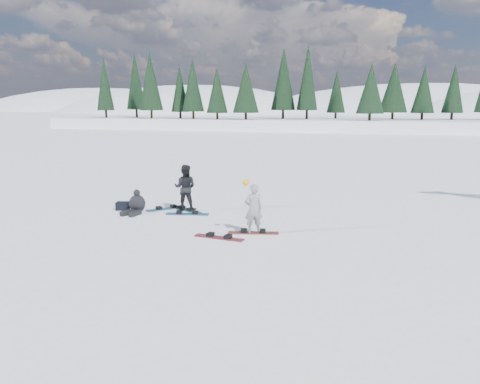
{
  "coord_description": "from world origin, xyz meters",
  "views": [
    {
      "loc": [
        3.46,
        -13.95,
        3.82
      ],
      "look_at": [
        -0.49,
        -0.28,
        1.1
      ],
      "focal_mm": 35.0,
      "sensor_mm": 36.0,
      "label": 1
    }
  ],
  "objects_px": {
    "gear_bag": "(123,206)",
    "snowboard_loose_b": "(219,238)",
    "seated_rider": "(137,204)",
    "snowboard_loose_c": "(187,214)",
    "snowboarder_man": "(185,188)",
    "snowboard_loose_a": "(166,209)",
    "snowboarder_woman": "(253,208)"
  },
  "relations": [
    {
      "from": "seated_rider",
      "to": "snowboard_loose_a",
      "type": "distance_m",
      "value": 1.15
    },
    {
      "from": "snowboarder_man",
      "to": "snowboarder_woman",
      "type": "bearing_deg",
      "value": 135.46
    },
    {
      "from": "gear_bag",
      "to": "snowboard_loose_c",
      "type": "distance_m",
      "value": 2.51
    },
    {
      "from": "snowboard_loose_a",
      "to": "snowboard_loose_c",
      "type": "distance_m",
      "value": 1.21
    },
    {
      "from": "snowboard_loose_c",
      "to": "snowboarder_man",
      "type": "bearing_deg",
      "value": 105.61
    },
    {
      "from": "snowboard_loose_a",
      "to": "snowboard_loose_b",
      "type": "xyz_separation_m",
      "value": [
        3.06,
        -3.01,
        0.0
      ]
    },
    {
      "from": "snowboard_loose_b",
      "to": "snowboarder_woman",
      "type": "bearing_deg",
      "value": 50.16
    },
    {
      "from": "gear_bag",
      "to": "snowboard_loose_b",
      "type": "bearing_deg",
      "value": -28.4
    },
    {
      "from": "seated_rider",
      "to": "snowboard_loose_b",
      "type": "relative_size",
      "value": 0.7
    },
    {
      "from": "gear_bag",
      "to": "snowboard_loose_c",
      "type": "height_order",
      "value": "gear_bag"
    },
    {
      "from": "seated_rider",
      "to": "snowboard_loose_c",
      "type": "xyz_separation_m",
      "value": [
        1.81,
        0.26,
        -0.3
      ]
    },
    {
      "from": "gear_bag",
      "to": "snowboard_loose_b",
      "type": "distance_m",
      "value": 5.12
    },
    {
      "from": "snowboard_loose_c",
      "to": "snowboard_loose_b",
      "type": "relative_size",
      "value": 1.0
    },
    {
      "from": "gear_bag",
      "to": "snowboard_loose_a",
      "type": "relative_size",
      "value": 0.3
    },
    {
      "from": "snowboarder_man",
      "to": "snowboard_loose_c",
      "type": "bearing_deg",
      "value": 109.4
    },
    {
      "from": "seated_rider",
      "to": "gear_bag",
      "type": "bearing_deg",
      "value": 176.13
    },
    {
      "from": "snowboarder_man",
      "to": "gear_bag",
      "type": "relative_size",
      "value": 3.69
    },
    {
      "from": "snowboarder_woman",
      "to": "gear_bag",
      "type": "distance_m",
      "value": 5.6
    },
    {
      "from": "snowboarder_man",
      "to": "snowboard_loose_b",
      "type": "relative_size",
      "value": 1.11
    },
    {
      "from": "gear_bag",
      "to": "snowboard_loose_a",
      "type": "distance_m",
      "value": 1.56
    },
    {
      "from": "snowboard_loose_a",
      "to": "snowboard_loose_c",
      "type": "xyz_separation_m",
      "value": [
        1.07,
        -0.56,
        0.0
      ]
    },
    {
      "from": "snowboard_loose_a",
      "to": "snowboarder_man",
      "type": "bearing_deg",
      "value": -44.21
    },
    {
      "from": "snowboarder_man",
      "to": "snowboard_loose_c",
      "type": "height_order",
      "value": "snowboarder_man"
    },
    {
      "from": "seated_rider",
      "to": "snowboard_loose_c",
      "type": "bearing_deg",
      "value": 24.31
    },
    {
      "from": "snowboarder_man",
      "to": "gear_bag",
      "type": "height_order",
      "value": "snowboarder_man"
    },
    {
      "from": "seated_rider",
      "to": "gear_bag",
      "type": "xyz_separation_m",
      "value": [
        -0.7,
        0.25,
        -0.17
      ]
    },
    {
      "from": "snowboarder_woman",
      "to": "snowboard_loose_a",
      "type": "xyz_separation_m",
      "value": [
        -3.86,
        2.25,
        -0.75
      ]
    },
    {
      "from": "gear_bag",
      "to": "snowboarder_woman",
      "type": "bearing_deg",
      "value": -17.53
    },
    {
      "from": "snowboarder_woman",
      "to": "gear_bag",
      "type": "xyz_separation_m",
      "value": [
        -5.31,
        1.68,
        -0.61
      ]
    },
    {
      "from": "snowboarder_woman",
      "to": "seated_rider",
      "type": "bearing_deg",
      "value": -47.39
    },
    {
      "from": "seated_rider",
      "to": "gear_bag",
      "type": "distance_m",
      "value": 0.76
    },
    {
      "from": "gear_bag",
      "to": "snowboard_loose_b",
      "type": "xyz_separation_m",
      "value": [
        4.5,
        -2.43,
        -0.14
      ]
    }
  ]
}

